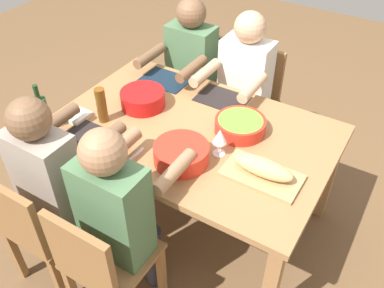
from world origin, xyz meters
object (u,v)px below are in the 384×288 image
(dining_table, at_px, (192,140))
(serving_bowl_fruit, at_px, (181,153))
(diner_far_center, at_px, (242,84))
(chair_far_left, at_px, (200,81))
(chair_near_left, at_px, (37,225))
(bread_loaf, at_px, (263,167))
(chair_near_center, at_px, (101,263))
(serving_bowl_greens, at_px, (143,98))
(serving_bowl_salad, at_px, (240,125))
(beer_bottle, at_px, (101,105))
(napkin_stack, at_px, (76,116))
(diner_near_center, at_px, (120,209))
(cutting_board, at_px, (262,175))
(wine_bottle, at_px, (42,113))
(wine_glass, at_px, (220,137))
(diner_near_left, at_px, (54,175))
(chair_far_center, at_px, (251,97))
(diner_far_left, at_px, (188,67))

(dining_table, relative_size, serving_bowl_fruit, 5.48)
(diner_far_center, distance_m, chair_far_left, 0.53)
(chair_near_left, bearing_deg, bread_loaf, 36.51)
(chair_near_center, height_order, serving_bowl_greens, chair_near_center)
(chair_near_left, distance_m, serving_bowl_salad, 1.24)
(beer_bottle, height_order, napkin_stack, beer_bottle)
(diner_near_center, relative_size, cutting_board, 3.00)
(serving_bowl_salad, height_order, serving_bowl_greens, serving_bowl_greens)
(wine_bottle, distance_m, wine_glass, 1.02)
(diner_near_left, xyz_separation_m, cutting_board, (0.95, 0.52, 0.05))
(chair_far_center, relative_size, chair_near_left, 1.00)
(dining_table, distance_m, diner_far_center, 0.67)
(chair_near_center, relative_size, diner_near_center, 0.71)
(serving_bowl_fruit, bearing_deg, diner_near_left, -142.88)
(chair_far_left, height_order, napkin_stack, chair_far_left)
(diner_far_left, bearing_deg, diner_near_center, -71.70)
(wine_bottle, height_order, beer_bottle, wine_bottle)
(chair_far_center, height_order, bread_loaf, same)
(serving_bowl_greens, relative_size, bread_loaf, 0.86)
(diner_far_center, bearing_deg, cutting_board, -58.18)
(beer_bottle, bearing_deg, diner_far_center, 60.34)
(chair_far_center, height_order, napkin_stack, chair_far_center)
(chair_near_center, distance_m, bread_loaf, 0.93)
(serving_bowl_greens, distance_m, wine_glass, 0.65)
(chair_near_left, bearing_deg, wine_glass, 47.66)
(diner_near_center, height_order, diner_far_center, same)
(diner_near_left, height_order, wine_bottle, diner_near_left)
(bread_loaf, distance_m, wine_glass, 0.28)
(diner_near_center, bearing_deg, chair_near_center, -90.00)
(serving_bowl_salad, distance_m, napkin_stack, 0.98)
(chair_far_center, xyz_separation_m, wine_glass, (0.24, -0.96, 0.37))
(dining_table, xyz_separation_m, diner_far_left, (-0.44, 0.67, 0.04))
(serving_bowl_greens, distance_m, bread_loaf, 0.92)
(dining_table, bearing_deg, diner_far_center, 90.00)
(chair_far_left, xyz_separation_m, chair_near_left, (0.00, -1.71, 0.00))
(chair_far_left, bearing_deg, cutting_board, -46.51)
(chair_far_center, bearing_deg, serving_bowl_salad, -71.36)
(beer_bottle, bearing_deg, chair_far_center, 64.81)
(chair_far_left, bearing_deg, chair_near_left, -90.00)
(diner_far_left, relative_size, serving_bowl_fruit, 4.08)
(serving_bowl_salad, bearing_deg, chair_near_center, -103.96)
(diner_far_left, xyz_separation_m, beer_bottle, (-0.05, -0.87, 0.15))
(beer_bottle, bearing_deg, wine_bottle, -135.95)
(diner_near_center, xyz_separation_m, serving_bowl_greens, (-0.39, 0.72, 0.10))
(diner_far_left, xyz_separation_m, chair_near_left, (0.00, -1.52, -0.21))
(chair_far_center, distance_m, diner_far_left, 0.53)
(diner_far_left, bearing_deg, beer_bottle, -93.46)
(chair_near_center, distance_m, beer_bottle, 0.90)
(diner_far_center, relative_size, serving_bowl_fruit, 4.08)
(dining_table, relative_size, beer_bottle, 7.32)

